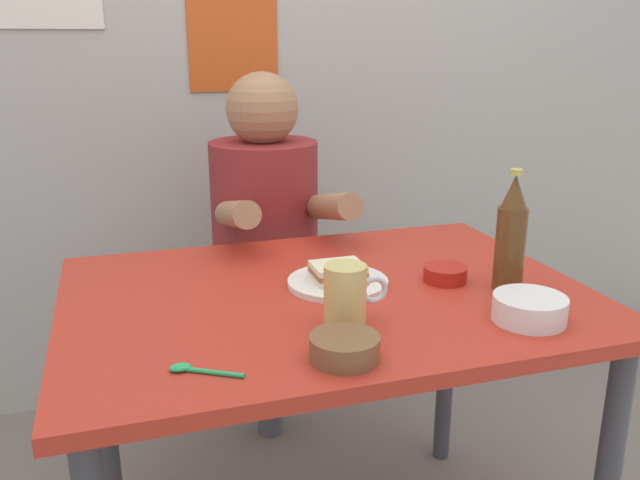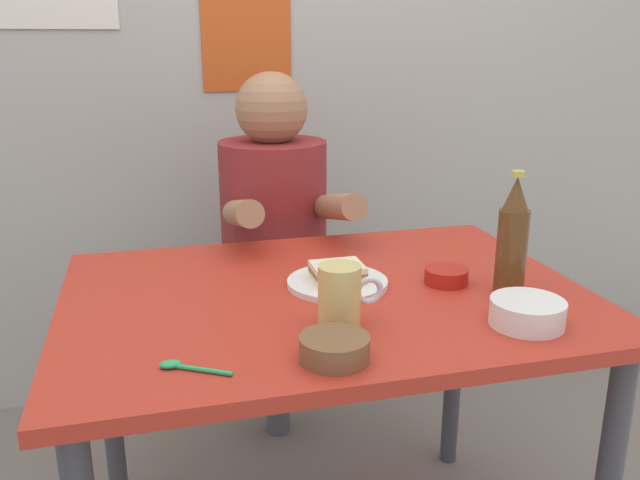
# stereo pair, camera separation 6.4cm
# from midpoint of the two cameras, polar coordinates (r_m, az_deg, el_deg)

# --- Properties ---
(wall_back) EXTENTS (4.40, 0.09, 2.60)m
(wall_back) POSITION_cam_midpoint_polar(r_m,az_deg,el_deg) (2.34, -8.60, 17.90)
(wall_back) COLOR #ADA89E
(wall_back) RESTS_ON ground
(dining_table) EXTENTS (1.10, 0.80, 0.74)m
(dining_table) POSITION_cam_midpoint_polar(r_m,az_deg,el_deg) (1.45, -0.68, -7.90)
(dining_table) COLOR #B72D1E
(dining_table) RESTS_ON ground
(stool) EXTENTS (0.34, 0.34, 0.45)m
(stool) POSITION_cam_midpoint_polar(r_m,az_deg,el_deg) (2.13, -5.40, -8.29)
(stool) COLOR #4C4C51
(stool) RESTS_ON ground
(person_seated) EXTENTS (0.33, 0.56, 0.72)m
(person_seated) POSITION_cam_midpoint_polar(r_m,az_deg,el_deg) (1.98, -5.66, 2.55)
(person_seated) COLOR maroon
(person_seated) RESTS_ON stool
(plate_orange) EXTENTS (0.22, 0.22, 0.01)m
(plate_orange) POSITION_cam_midpoint_polar(r_m,az_deg,el_deg) (1.44, 0.27, -3.71)
(plate_orange) COLOR silver
(plate_orange) RESTS_ON dining_table
(sandwich) EXTENTS (0.11, 0.09, 0.04)m
(sandwich) POSITION_cam_midpoint_polar(r_m,az_deg,el_deg) (1.43, 0.28, -2.78)
(sandwich) COLOR beige
(sandwich) RESTS_ON plate_orange
(beer_mug) EXTENTS (0.13, 0.08, 0.12)m
(beer_mug) POSITION_cam_midpoint_polar(r_m,az_deg,el_deg) (1.23, 0.80, -4.85)
(beer_mug) COLOR #D1BC66
(beer_mug) RESTS_ON dining_table
(beer_bottle) EXTENTS (0.06, 0.06, 0.26)m
(beer_bottle) POSITION_cam_midpoint_polar(r_m,az_deg,el_deg) (1.44, 14.98, 0.33)
(beer_bottle) COLOR #593819
(beer_bottle) RESTS_ON dining_table
(rice_bowl_white) EXTENTS (0.14, 0.14, 0.05)m
(rice_bowl_white) POSITION_cam_midpoint_polar(r_m,az_deg,el_deg) (1.31, 16.36, -5.63)
(rice_bowl_white) COLOR silver
(rice_bowl_white) RESTS_ON dining_table
(sambal_bowl_red) EXTENTS (0.10, 0.10, 0.03)m
(sambal_bowl_red) POSITION_cam_midpoint_polar(r_m,az_deg,el_deg) (1.48, 9.56, -2.85)
(sambal_bowl_red) COLOR #B21E14
(sambal_bowl_red) RESTS_ON dining_table
(condiment_bowl_brown) EXTENTS (0.12, 0.12, 0.04)m
(condiment_bowl_brown) POSITION_cam_midpoint_polar(r_m,az_deg,el_deg) (1.12, 0.49, -9.21)
(condiment_bowl_brown) COLOR brown
(condiment_bowl_brown) RESTS_ON dining_table
(spoon) EXTENTS (0.11, 0.07, 0.01)m
(spoon) POSITION_cam_midpoint_polar(r_m,az_deg,el_deg) (1.11, -12.58, -10.89)
(spoon) COLOR #26A559
(spoon) RESTS_ON dining_table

